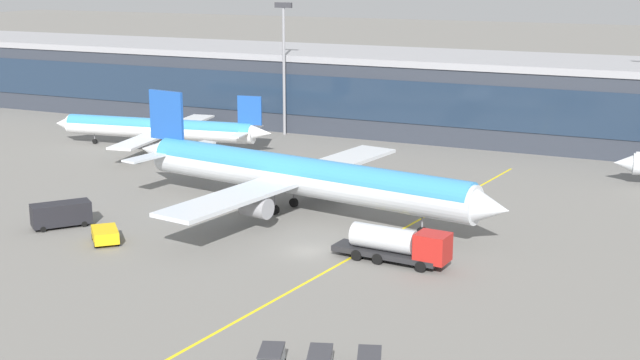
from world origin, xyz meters
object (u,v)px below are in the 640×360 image
object	(u,v)px
main_airliner	(300,176)
fuel_tanker	(399,244)
lavatory_truck	(62,213)
commuter_jet_far	(160,128)
pushback_tug	(105,234)
baggage_cart_0	(271,359)

from	to	relation	value
main_airliner	fuel_tanker	size ratio (longest dim) A/B	4.27
fuel_tanker	lavatory_truck	xyz separation A→B (m)	(-34.75, -3.73, -0.32)
main_airliner	lavatory_truck	world-z (taller)	main_airliner
commuter_jet_far	fuel_tanker	bearing A→B (deg)	-34.32
pushback_tug	fuel_tanker	bearing A→B (deg)	12.59
fuel_tanker	lavatory_truck	size ratio (longest dim) A/B	1.84
main_airliner	baggage_cart_0	size ratio (longest dim) A/B	15.55
pushback_tug	commuter_jet_far	world-z (taller)	commuter_jet_far
main_airliner	lavatory_truck	size ratio (longest dim) A/B	7.84
main_airliner	lavatory_truck	bearing A→B (deg)	-143.95
baggage_cart_0	commuter_jet_far	xyz separation A→B (m)	(-48.13, 56.55, 2.12)
lavatory_truck	commuter_jet_far	world-z (taller)	commuter_jet_far
fuel_tanker	main_airliner	bearing A→B (deg)	144.43
main_airliner	fuel_tanker	world-z (taller)	main_airliner
main_airliner	commuter_jet_far	xyz separation A→B (m)	(-33.59, 22.44, -1.26)
lavatory_truck	commuter_jet_far	size ratio (longest dim) A/B	0.17
main_airliner	fuel_tanker	xyz separation A→B (m)	(14.95, -10.69, -2.42)
lavatory_truck	baggage_cart_0	xyz separation A→B (m)	(34.35, -19.69, -0.64)
lavatory_truck	pushback_tug	xyz separation A→B (m)	(7.24, -2.42, -0.57)
pushback_tug	baggage_cart_0	bearing A→B (deg)	-32.50
pushback_tug	lavatory_truck	bearing A→B (deg)	161.50
fuel_tanker	baggage_cart_0	size ratio (longest dim) A/B	3.64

